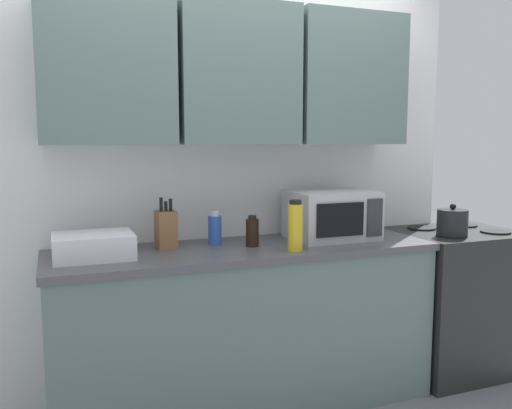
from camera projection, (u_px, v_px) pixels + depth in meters
wall_back_with_cabinets at (231, 123)px, 3.02m from camera, size 2.96×0.38×2.60m
counter_run at (245, 326)px, 2.94m from camera, size 2.09×0.63×0.90m
stove_range at (454, 299)px, 3.43m from camera, size 0.76×0.64×0.91m
kettle at (452, 222)px, 3.17m from camera, size 0.18×0.18×0.19m
microwave at (332, 215)px, 3.10m from camera, size 0.48×0.37×0.28m
dish_rack at (93, 246)px, 2.60m from camera, size 0.38×0.30×0.12m
knife_block at (166, 229)px, 2.83m from camera, size 0.11×0.13×0.27m
bottle_blue_cleaner at (215, 229)px, 2.93m from camera, size 0.07×0.07×0.19m
bottle_yellow_mustard at (295, 226)px, 2.76m from camera, size 0.08×0.08×0.27m
bottle_soy_dark at (252, 232)px, 2.88m from camera, size 0.07×0.07×0.17m
bottle_spice_jar at (373, 216)px, 3.39m from camera, size 0.07×0.07×0.21m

